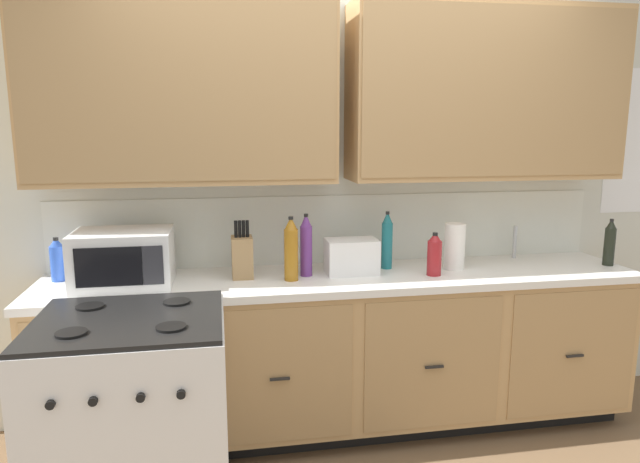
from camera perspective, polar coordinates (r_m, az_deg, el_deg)
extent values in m
plane|color=brown|center=(3.19, 3.75, -21.67)|extent=(8.04, 8.04, 0.00)
cube|color=silver|center=(3.34, 1.44, 3.05)|extent=(4.41, 0.05, 2.53)
cube|color=silver|center=(3.33, 1.52, 0.25)|extent=(3.21, 0.01, 0.40)
cube|color=tan|center=(3.06, -13.58, 13.62)|extent=(1.56, 0.34, 0.95)
cube|color=#A58052|center=(2.88, -13.78, 13.81)|extent=(1.53, 0.01, 0.89)
cube|color=tan|center=(3.40, 16.38, 13.15)|extent=(1.56, 0.34, 0.95)
cube|color=#A58052|center=(3.24, 17.79, 13.22)|extent=(1.53, 0.01, 0.89)
cube|color=white|center=(4.15, 29.34, 7.89)|extent=(0.44, 0.01, 0.90)
cube|color=black|center=(3.44, 2.38, -18.10)|extent=(3.15, 0.48, 0.10)
cube|color=tan|center=(3.23, 2.56, -11.62)|extent=(3.21, 0.60, 0.76)
cube|color=#A88354|center=(2.93, -20.46, -14.71)|extent=(0.74, 0.01, 0.70)
cube|color=black|center=(2.92, -20.50, -14.94)|extent=(0.10, 0.01, 0.01)
cube|color=#A88354|center=(2.89, -4.10, -14.37)|extent=(0.74, 0.01, 0.70)
cube|color=black|center=(2.88, -4.07, -14.61)|extent=(0.10, 0.01, 0.01)
cube|color=#A88354|center=(3.07, 11.37, -13.01)|extent=(0.74, 0.01, 0.70)
cube|color=black|center=(3.07, 11.46, -13.23)|extent=(0.10, 0.01, 0.01)
cube|color=#A88354|center=(3.44, 24.18, -11.17)|extent=(0.74, 0.01, 0.70)
cube|color=black|center=(3.43, 24.30, -11.36)|extent=(0.10, 0.01, 0.01)
cube|color=white|center=(3.10, 2.62, -4.72)|extent=(3.24, 0.63, 0.04)
cube|color=#A8AAAF|center=(3.53, 20.32, -3.39)|extent=(0.56, 0.38, 0.02)
cube|color=white|center=(2.63, -18.10, -18.17)|extent=(0.76, 0.66, 0.92)
cube|color=black|center=(2.44, -18.73, -8.42)|extent=(0.74, 0.65, 0.02)
cylinder|color=black|center=(2.32, -23.77, -9.37)|extent=(0.12, 0.12, 0.01)
cylinder|color=black|center=(2.27, -14.78, -9.32)|extent=(0.12, 0.12, 0.01)
cylinder|color=black|center=(2.62, -22.17, -7.03)|extent=(0.12, 0.12, 0.01)
cylinder|color=black|center=(2.57, -14.24, -6.91)|extent=(0.12, 0.12, 0.01)
cylinder|color=black|center=(2.24, -25.53, -15.49)|extent=(0.03, 0.02, 0.03)
cylinder|color=black|center=(2.21, -21.90, -15.60)|extent=(0.03, 0.02, 0.03)
cylinder|color=black|center=(2.18, -17.63, -15.66)|extent=(0.03, 0.02, 0.03)
cylinder|color=black|center=(2.17, -13.82, -15.65)|extent=(0.03, 0.02, 0.03)
cube|color=white|center=(3.03, -19.17, -2.54)|extent=(0.48, 0.36, 0.28)
cube|color=black|center=(2.86, -20.52, -3.38)|extent=(0.31, 0.01, 0.19)
cube|color=#28282D|center=(2.83, -16.47, -3.28)|extent=(0.10, 0.01, 0.19)
cube|color=white|center=(3.10, 3.20, -2.52)|extent=(0.28, 0.18, 0.19)
cube|color=black|center=(3.07, 2.31, -0.91)|extent=(0.02, 0.13, 0.01)
cube|color=black|center=(3.10, 4.11, -0.84)|extent=(0.02, 0.13, 0.01)
cube|color=#9C794E|center=(3.04, -7.84, -2.58)|extent=(0.11, 0.14, 0.22)
cylinder|color=black|center=(3.00, -8.48, 0.24)|extent=(0.02, 0.02, 0.09)
cylinder|color=black|center=(3.00, -8.10, 0.25)|extent=(0.02, 0.02, 0.09)
cylinder|color=black|center=(3.00, -7.72, 0.27)|extent=(0.02, 0.02, 0.09)
cylinder|color=black|center=(3.00, -7.34, 0.28)|extent=(0.02, 0.02, 0.09)
cylinder|color=#B2B5BA|center=(3.66, 19.02, -0.99)|extent=(0.02, 0.02, 0.20)
cylinder|color=white|center=(3.28, 13.40, -1.46)|extent=(0.12, 0.12, 0.26)
cylinder|color=#663384|center=(3.04, -1.41, -1.99)|extent=(0.07, 0.07, 0.27)
cone|color=#663384|center=(3.01, -1.42, 1.16)|extent=(0.06, 0.06, 0.07)
cylinder|color=black|center=(3.01, -1.42, 1.65)|extent=(0.02, 0.02, 0.02)
cylinder|color=maroon|center=(3.12, 11.44, -2.66)|extent=(0.08, 0.08, 0.19)
cone|color=maroon|center=(3.10, 11.52, -0.54)|extent=(0.07, 0.07, 0.05)
cylinder|color=black|center=(3.10, 11.53, -0.26)|extent=(0.03, 0.03, 0.02)
cylinder|color=#1E707A|center=(3.22, 6.76, -1.44)|extent=(0.06, 0.06, 0.26)
cone|color=#1E707A|center=(3.19, 6.82, 1.43)|extent=(0.06, 0.06, 0.07)
cylinder|color=black|center=(3.19, 6.83, 1.87)|extent=(0.02, 0.02, 0.02)
cylinder|color=blue|center=(3.25, -24.91, -2.95)|extent=(0.07, 0.07, 0.18)
cone|color=blue|center=(3.23, -25.07, -0.95)|extent=(0.07, 0.07, 0.05)
cylinder|color=black|center=(3.23, -25.09, -0.69)|extent=(0.03, 0.03, 0.02)
cylinder|color=black|center=(3.68, 27.13, -1.38)|extent=(0.06, 0.06, 0.22)
cone|color=black|center=(3.66, 27.31, 0.71)|extent=(0.06, 0.06, 0.05)
cylinder|color=black|center=(3.66, 27.33, 1.01)|extent=(0.02, 0.02, 0.02)
cylinder|color=#9E6619|center=(2.95, -2.92, -2.38)|extent=(0.07, 0.07, 0.27)
cone|color=#9E6619|center=(2.92, -2.96, 0.87)|extent=(0.07, 0.07, 0.07)
cylinder|color=black|center=(2.92, -2.96, 1.37)|extent=(0.03, 0.03, 0.02)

